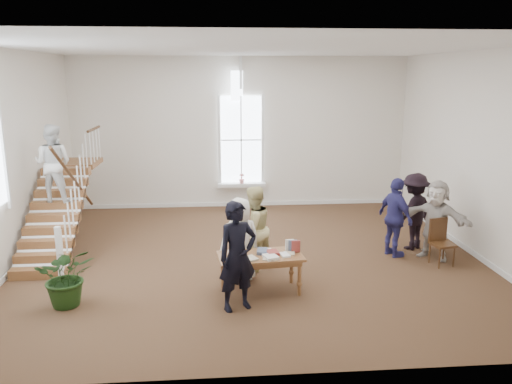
{
  "coord_description": "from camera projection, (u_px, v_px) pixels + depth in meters",
  "views": [
    {
      "loc": [
        -0.76,
        -10.47,
        3.99
      ],
      "look_at": [
        0.12,
        0.4,
        1.4
      ],
      "focal_mm": 35.0,
      "sensor_mm": 36.0,
      "label": 1
    }
  ],
  "objects": [
    {
      "name": "woman_cluster_c",
      "position": [
        436.0,
        220.0,
        10.89
      ],
      "size": [
        1.54,
        1.49,
        1.76
      ],
      "primitive_type": "imported",
      "rotation": [
        0.0,
        0.0,
        5.53
      ],
      "color": "beige",
      "rests_on": "ground"
    },
    {
      "name": "library_table",
      "position": [
        261.0,
        259.0,
        9.21
      ],
      "size": [
        1.62,
        0.94,
        0.79
      ],
      "rotation": [
        0.0,
        0.0,
        0.11
      ],
      "color": "brown",
      "rests_on": "ground"
    },
    {
      "name": "ground",
      "position": [
        252.0,
        257.0,
        11.14
      ],
      "size": [
        10.0,
        10.0,
        0.0
      ],
      "primitive_type": "plane",
      "color": "#482F1C",
      "rests_on": "ground"
    },
    {
      "name": "staircase",
      "position": [
        56.0,
        182.0,
        11.15
      ],
      "size": [
        1.1,
        4.1,
        2.92
      ],
      "color": "brown",
      "rests_on": "ground"
    },
    {
      "name": "woman_cluster_b",
      "position": [
        414.0,
        211.0,
        11.5
      ],
      "size": [
        1.33,
        1.18,
        1.79
      ],
      "primitive_type": "imported",
      "rotation": [
        0.0,
        0.0,
        3.71
      ],
      "color": "black",
      "rests_on": "ground"
    },
    {
      "name": "woman_cluster_a",
      "position": [
        395.0,
        218.0,
        11.02
      ],
      "size": [
        0.75,
        1.13,
        1.78
      ],
      "primitive_type": "imported",
      "rotation": [
        0.0,
        0.0,
        1.9
      ],
      "color": "navy",
      "rests_on": "ground"
    },
    {
      "name": "person_yellow",
      "position": [
        253.0,
        229.0,
        10.23
      ],
      "size": [
        1.09,
        1.06,
        1.78
      ],
      "primitive_type": "imported",
      "rotation": [
        0.0,
        0.0,
        3.8
      ],
      "color": "#D4C784",
      "rests_on": "ground"
    },
    {
      "name": "room_shell",
      "position": [
        242.0,
        194.0,
        15.3
      ],
      "size": [
        10.49,
        10.0,
        10.0
      ],
      "color": "silver",
      "rests_on": "ground"
    },
    {
      "name": "floor_plant",
      "position": [
        67.0,
        276.0,
        8.71
      ],
      "size": [
        1.15,
        1.05,
        1.09
      ],
      "primitive_type": "imported",
      "rotation": [
        0.0,
        0.0,
        0.23
      ],
      "color": "#183210",
      "rests_on": "ground"
    },
    {
      "name": "side_chair",
      "position": [
        440.0,
        239.0,
        10.63
      ],
      "size": [
        0.5,
        0.5,
        0.99
      ],
      "rotation": [
        0.0,
        0.0,
        0.2
      ],
      "color": "#3E2510",
      "rests_on": "ground"
    },
    {
      "name": "police_officer",
      "position": [
        238.0,
        256.0,
        8.48
      ],
      "size": [
        0.83,
        0.7,
        1.92
      ],
      "primitive_type": "imported",
      "rotation": [
        0.0,
        0.0,
        0.42
      ],
      "color": "black",
      "rests_on": "ground"
    },
    {
      "name": "elderly_woman",
      "position": [
        240.0,
        240.0,
        9.73
      ],
      "size": [
        0.93,
        0.75,
        1.67
      ],
      "primitive_type": "imported",
      "rotation": [
        0.0,
        0.0,
        3.44
      ],
      "color": "silver",
      "rests_on": "ground"
    }
  ]
}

